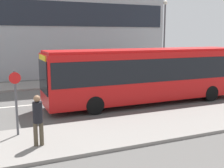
% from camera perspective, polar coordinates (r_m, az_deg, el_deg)
% --- Properties ---
extents(ground_plane, '(120.00, 120.00, 0.00)m').
position_cam_1_polar(ground_plane, '(17.74, -4.61, -3.16)').
color(ground_plane, '#595654').
extents(sidewalk_near, '(44.00, 3.50, 0.13)m').
position_cam_1_polar(sidewalk_near, '(12.18, 4.95, -8.97)').
color(sidewalk_near, gray).
rests_on(sidewalk_near, ground_plane).
extents(sidewalk_far, '(44.00, 3.50, 0.13)m').
position_cam_1_polar(sidewalk_far, '(23.62, -9.47, 0.17)').
color(sidewalk_far, gray).
rests_on(sidewalk_far, ground_plane).
extents(lane_centerline, '(41.80, 0.16, 0.01)m').
position_cam_1_polar(lane_centerline, '(17.74, -4.61, -3.15)').
color(lane_centerline, silver).
rests_on(lane_centerline, ground_plane).
extents(city_bus, '(12.22, 2.59, 3.20)m').
position_cam_1_polar(city_bus, '(16.67, 7.32, 2.41)').
color(city_bus, red).
rests_on(city_bus, ground_plane).
extents(parked_car_0, '(4.35, 1.69, 1.43)m').
position_cam_1_polar(parked_car_0, '(27.56, 20.04, 2.35)').
color(parked_car_0, '#4C5156').
rests_on(parked_car_0, ground_plane).
extents(pedestrian_near_stop, '(0.35, 0.34, 1.82)m').
position_cam_1_polar(pedestrian_near_stop, '(10.19, -14.84, -6.51)').
color(pedestrian_near_stop, '#4C4233').
rests_on(pedestrian_near_stop, sidewalk_near).
extents(bus_stop_sign, '(0.44, 0.12, 2.54)m').
position_cam_1_polar(bus_stop_sign, '(11.40, -18.94, -2.68)').
color(bus_stop_sign, '#4C4C51').
rests_on(bus_stop_sign, sidewalk_near).
extents(street_lamp, '(0.36, 0.36, 6.85)m').
position_cam_1_polar(street_lamp, '(25.78, 10.61, 10.43)').
color(street_lamp, '#4C4C51').
rests_on(street_lamp, sidewalk_far).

